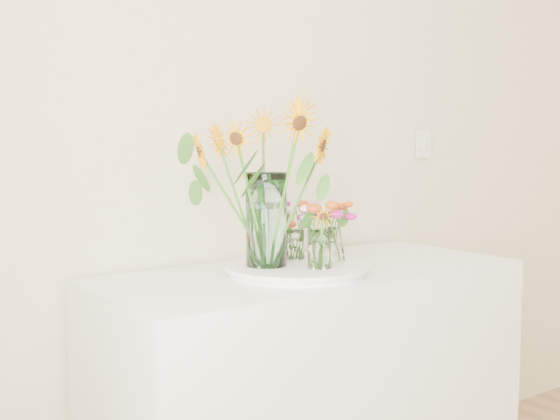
% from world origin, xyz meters
% --- Properties ---
extents(counter, '(1.40, 0.60, 0.90)m').
position_xyz_m(counter, '(-0.45, 1.93, 0.45)').
color(counter, white).
rests_on(counter, ground_plane).
extents(tray, '(0.42, 0.42, 0.02)m').
position_xyz_m(tray, '(-0.54, 1.90, 0.91)').
color(tray, white).
rests_on(tray, counter).
extents(mason_jar, '(0.15, 0.15, 0.29)m').
position_xyz_m(mason_jar, '(-0.62, 1.93, 1.07)').
color(mason_jar, '#ACDAD0').
rests_on(mason_jar, tray).
extents(sunflower_bouquet, '(0.81, 0.81, 0.55)m').
position_xyz_m(sunflower_bouquet, '(-0.62, 1.93, 1.20)').
color(sunflower_bouquet, '#F5A105').
rests_on(sunflower_bouquet, tray).
extents(small_vase_a, '(0.09, 0.09, 0.12)m').
position_xyz_m(small_vase_a, '(-0.52, 1.81, 0.99)').
color(small_vase_a, white).
rests_on(small_vase_a, tray).
extents(wildflower_posy_a, '(0.19, 0.19, 0.21)m').
position_xyz_m(wildflower_posy_a, '(-0.52, 1.81, 1.03)').
color(wildflower_posy_a, '#D64B12').
rests_on(wildflower_posy_a, tray).
extents(small_vase_b, '(0.09, 0.09, 0.11)m').
position_xyz_m(small_vase_b, '(-0.40, 1.88, 0.98)').
color(small_vase_b, white).
rests_on(small_vase_b, tray).
extents(wildflower_posy_b, '(0.19, 0.19, 0.20)m').
position_xyz_m(wildflower_posy_b, '(-0.40, 1.88, 1.03)').
color(wildflower_posy_b, '#D64B12').
rests_on(wildflower_posy_b, tray).
extents(small_vase_c, '(0.06, 0.06, 0.10)m').
position_xyz_m(small_vase_c, '(-0.48, 1.98, 0.98)').
color(small_vase_c, white).
rests_on(small_vase_c, tray).
extents(wildflower_posy_c, '(0.17, 0.17, 0.19)m').
position_xyz_m(wildflower_posy_c, '(-0.48, 1.98, 1.02)').
color(wildflower_posy_c, '#D64B12').
rests_on(wildflower_posy_c, tray).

